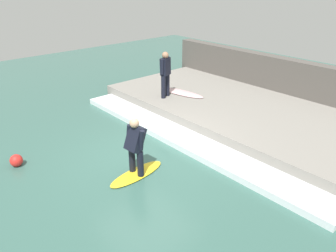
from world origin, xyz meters
name	(u,v)px	position (x,y,z in m)	size (l,w,h in m)	color
ground_plane	(145,158)	(0.00, 0.00, 0.00)	(28.00, 28.00, 0.00)	#386056
concrete_ledge	(239,112)	(4.10, 0.00, 0.23)	(4.40, 9.76, 0.46)	gray
back_wall	(280,80)	(6.55, 0.00, 0.86)	(0.50, 10.25, 1.71)	#544F49
wave_foam_crest	(183,139)	(1.43, 0.00, 0.09)	(0.95, 9.27, 0.18)	silver
surfboard_riding	(137,174)	(-0.66, -0.51, 0.03)	(1.64, 0.64, 0.06)	yellow
surfer_riding	(135,144)	(-0.66, -0.51, 0.87)	(0.47, 0.65, 1.47)	black
surfer_waiting_near	(165,72)	(2.79, 2.34, 1.38)	(0.53, 0.36, 1.64)	black
surfboard_waiting_near	(181,92)	(3.49, 2.24, 0.49)	(0.88, 1.99, 0.06)	beige
marker_buoy	(16,160)	(-2.73, 1.89, 0.16)	(0.32, 0.32, 0.32)	red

